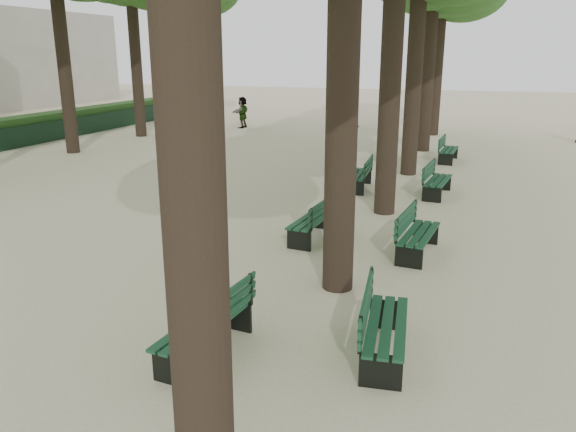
% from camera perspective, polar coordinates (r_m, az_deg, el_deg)
% --- Properties ---
extents(ground, '(120.00, 120.00, 0.00)m').
position_cam_1_polar(ground, '(7.80, -11.60, -14.04)').
color(ground, beige).
rests_on(ground, ground).
extents(bench_left_0, '(0.76, 1.85, 0.92)m').
position_cam_1_polar(bench_left_0, '(7.70, -8.36, -11.97)').
color(bench_left_0, black).
rests_on(bench_left_0, ground).
extents(bench_left_1, '(0.74, 1.85, 0.92)m').
position_cam_1_polar(bench_left_1, '(12.16, 2.55, -1.12)').
color(bench_left_1, black).
rests_on(bench_left_1, ground).
extents(bench_left_2, '(0.66, 1.83, 0.92)m').
position_cam_1_polar(bench_left_2, '(16.80, 7.22, 3.63)').
color(bench_left_2, black).
rests_on(bench_left_2, ground).
extents(bench_left_3, '(0.78, 1.86, 0.92)m').
position_cam_1_polar(bench_left_3, '(21.79, 9.95, 6.39)').
color(bench_left_3, black).
rests_on(bench_left_3, ground).
extents(bench_right_0, '(0.75, 1.85, 0.92)m').
position_cam_1_polar(bench_right_0, '(7.70, 9.82, -12.05)').
color(bench_right_0, black).
rests_on(bench_right_0, ground).
extents(bench_right_1, '(0.76, 1.85, 0.92)m').
position_cam_1_polar(bench_right_1, '(11.49, 13.07, -2.58)').
color(bench_right_1, black).
rests_on(bench_right_1, ground).
extents(bench_right_2, '(0.75, 1.85, 0.92)m').
position_cam_1_polar(bench_right_2, '(16.42, 14.92, 2.92)').
color(bench_right_2, black).
rests_on(bench_right_2, ground).
extents(bench_right_3, '(0.69, 1.83, 0.92)m').
position_cam_1_polar(bench_right_3, '(21.85, 15.98, 6.03)').
color(bench_right_3, black).
rests_on(bench_right_3, ground).
extents(man_with_map, '(0.60, 0.63, 1.54)m').
position_cam_1_polar(man_with_map, '(7.90, -7.95, -7.19)').
color(man_with_map, black).
rests_on(man_with_map, ground).
extents(pedestrian_a, '(0.92, 0.79, 1.79)m').
position_cam_1_polar(pedestrian_a, '(31.26, 6.50, 10.58)').
color(pedestrian_a, '#262628').
rests_on(pedestrian_a, ground).
extents(pedestrian_e, '(0.44, 1.56, 1.66)m').
position_cam_1_polar(pedestrian_e, '(30.94, -4.65, 10.45)').
color(pedestrian_e, '#262628').
rests_on(pedestrian_e, ground).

